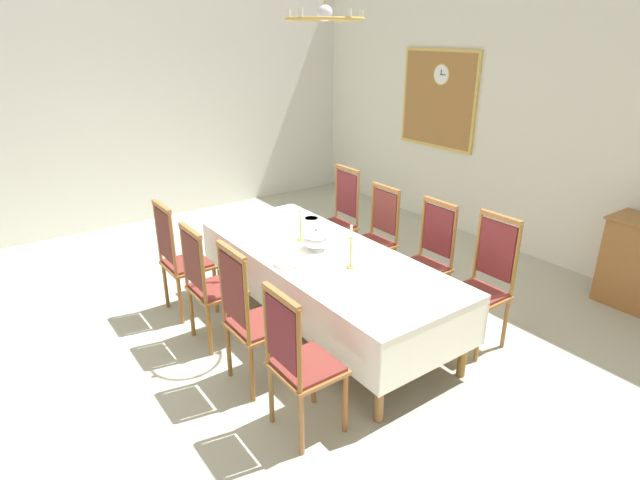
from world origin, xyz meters
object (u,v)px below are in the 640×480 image
(candlestick_west, at_px, (300,228))
(bowl_near_right, at_px, (293,209))
(framed_painting, at_px, (438,99))
(chair_north_a, at_px, (338,217))
(chair_south_c, at_px, (250,316))
(soup_tureen, at_px, (316,239))
(bowl_far_left, at_px, (328,229))
(spoon_secondary, at_px, (289,207))
(chandelier, at_px, (325,17))
(mounted_clock, at_px, (443,74))
(chair_north_c, at_px, (427,258))
(spoon_primary, at_px, (293,268))
(chair_north_b, at_px, (375,236))
(dining_table, at_px, (324,261))
(chair_north_d, at_px, (484,281))
(chair_south_d, at_px, (299,360))
(bowl_far_right, at_px, (311,219))
(candlestick_east, at_px, (351,251))
(bowl_near_left, at_px, (283,263))
(chair_south_b, at_px, (209,283))
(chair_south_a, at_px, (180,257))

(candlestick_west, relative_size, bowl_near_right, 1.71)
(candlestick_west, xyz_separation_m, framed_painting, (-1.14, 3.03, 0.85))
(chair_north_a, xyz_separation_m, chair_south_c, (1.38, -1.90, 0.01))
(chair_north_a, bearing_deg, soup_tureen, 133.25)
(bowl_far_left, bearing_deg, spoon_secondary, 174.85)
(candlestick_west, distance_m, chandelier, 1.85)
(mounted_clock, relative_size, chandelier, 0.42)
(chair_north_a, relative_size, spoon_secondary, 6.55)
(chair_north_c, height_order, spoon_primary, chair_north_c)
(chair_north_b, relative_size, soup_tureen, 4.51)
(chair_south_c, xyz_separation_m, bowl_far_left, (-0.80, 1.32, 0.16))
(chair_north_a, distance_m, mounted_clock, 2.57)
(dining_table, distance_m, chair_north_d, 1.39)
(spoon_primary, height_order, spoon_secondary, same)
(chair_south_d, bearing_deg, candlestick_west, 145.73)
(bowl_far_right, relative_size, spoon_secondary, 0.96)
(candlestick_east, height_order, spoon_secondary, candlestick_east)
(chair_north_d, distance_m, mounted_clock, 3.54)
(spoon_secondary, bearing_deg, bowl_near_left, -31.47)
(chair_north_b, height_order, chair_north_c, chair_north_c)
(chair_south_b, relative_size, chair_south_c, 0.94)
(chair_south_a, distance_m, bowl_far_right, 1.38)
(soup_tureen, xyz_separation_m, bowl_far_right, (-0.63, 0.39, -0.08))
(chair_south_c, relative_size, chair_north_d, 1.01)
(chair_north_d, relative_size, bowl_near_left, 7.75)
(bowl_near_right, height_order, framed_painting, framed_painting)
(chair_south_a, height_order, candlestick_east, chair_south_a)
(chair_south_d, bearing_deg, bowl_far_left, 137.80)
(chair_south_a, relative_size, bowl_far_left, 6.76)
(bowl_near_right, distance_m, chandelier, 2.27)
(bowl_near_left, bearing_deg, candlestick_west, 131.03)
(bowl_far_right, distance_m, mounted_clock, 3.01)
(chair_north_a, bearing_deg, dining_table, 136.94)
(chair_south_b, distance_m, soup_tureen, 1.02)
(chair_north_b, relative_size, candlestick_east, 2.88)
(chair_north_a, distance_m, candlestick_west, 1.18)
(chair_south_a, height_order, soup_tureen, chair_south_a)
(chandelier, bearing_deg, bowl_near_left, -89.73)
(chair_north_c, xyz_separation_m, chair_north_d, (0.65, 0.00, 0.02))
(chair_south_b, relative_size, framed_painting, 0.85)
(bowl_near_right, distance_m, mounted_clock, 2.92)
(bowl_far_left, height_order, chandelier, chandelier)
(framed_painting, bearing_deg, chair_south_c, -64.80)
(chair_south_a, height_order, candlestick_west, chair_south_a)
(chair_north_a, distance_m, chandelier, 2.51)
(dining_table, relative_size, chair_north_a, 2.34)
(chair_south_a, xyz_separation_m, candlestick_west, (0.64, 0.95, 0.28))
(bowl_far_right, distance_m, chandelier, 2.10)
(chair_south_b, relative_size, mounted_clock, 4.03)
(spoon_secondary, bearing_deg, chair_north_a, 67.71)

